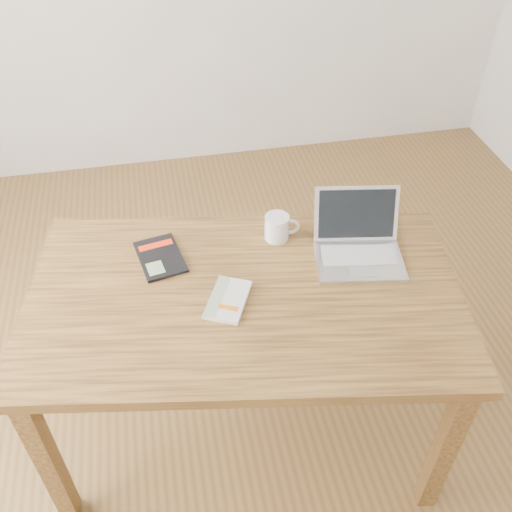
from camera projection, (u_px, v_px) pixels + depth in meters
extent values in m
plane|color=brown|center=(253.00, 408.00, 2.39)|extent=(4.00, 4.00, 0.00)
cube|color=#543819|center=(245.00, 297.00, 1.85)|extent=(1.53, 1.03, 0.04)
cube|color=#543819|center=(48.00, 460.00, 1.83)|extent=(0.07, 0.07, 0.71)
cube|color=#543819|center=(445.00, 448.00, 1.86)|extent=(0.07, 0.07, 0.71)
cube|color=#543819|center=(88.00, 304.00, 2.34)|extent=(0.07, 0.07, 0.71)
cube|color=#543819|center=(399.00, 297.00, 2.37)|extent=(0.07, 0.07, 0.71)
cube|color=silver|center=(228.00, 300.00, 1.81)|extent=(0.18, 0.22, 0.01)
cube|color=silver|center=(228.00, 300.00, 1.81)|extent=(0.18, 0.22, 0.02)
cube|color=gray|center=(217.00, 296.00, 1.81)|extent=(0.11, 0.18, 0.00)
cube|color=#CF6C0E|center=(229.00, 308.00, 1.77)|extent=(0.06, 0.04, 0.00)
cube|color=black|center=(160.00, 257.00, 1.96)|extent=(0.18, 0.23, 0.01)
cube|color=red|center=(156.00, 245.00, 2.00)|extent=(0.12, 0.05, 0.00)
cube|color=#849F63|center=(155.00, 268.00, 1.91)|extent=(0.06, 0.07, 0.00)
cube|color=silver|center=(360.00, 261.00, 1.94)|extent=(0.32, 0.25, 0.01)
cube|color=silver|center=(359.00, 255.00, 1.96)|extent=(0.27, 0.15, 0.00)
cube|color=#BCBCC1|center=(363.00, 272.00, 1.89)|extent=(0.09, 0.06, 0.00)
cube|color=silver|center=(356.00, 214.00, 1.98)|extent=(0.30, 0.13, 0.18)
cube|color=black|center=(357.00, 214.00, 1.98)|extent=(0.27, 0.11, 0.16)
cylinder|color=white|center=(277.00, 227.00, 2.02)|extent=(0.09, 0.09, 0.09)
cylinder|color=black|center=(277.00, 218.00, 1.99)|extent=(0.07, 0.07, 0.01)
torus|color=white|center=(291.00, 227.00, 2.02)|extent=(0.07, 0.02, 0.06)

